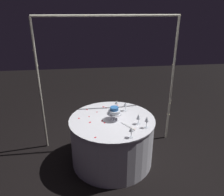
# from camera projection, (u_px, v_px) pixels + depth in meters

# --- Properties ---
(ground_plane) EXTENTS (12.00, 12.00, 0.00)m
(ground_plane) POSITION_uv_depth(u_px,v_px,m) (112.00, 159.00, 3.63)
(ground_plane) COLOR black
(decorative_arch) EXTENTS (2.33, 0.06, 2.26)m
(decorative_arch) POSITION_uv_depth(u_px,v_px,m) (108.00, 64.00, 3.54)
(decorative_arch) COLOR #B7B29E
(decorative_arch) RESTS_ON ground
(main_table) EXTENTS (1.33, 1.33, 0.77)m
(main_table) POSITION_uv_depth(u_px,v_px,m) (112.00, 140.00, 3.48)
(main_table) COLOR white
(main_table) RESTS_ON ground
(tiered_cake) EXTENTS (0.22, 0.22, 0.21)m
(tiered_cake) POSITION_uv_depth(u_px,v_px,m) (114.00, 111.00, 3.26)
(tiered_cake) COLOR silver
(tiered_cake) RESTS_ON main_table
(wine_glass_0) EXTENTS (0.06, 0.06, 0.16)m
(wine_glass_0) POSITION_uv_depth(u_px,v_px,m) (117.00, 103.00, 3.59)
(wine_glass_0) COLOR silver
(wine_glass_0) RESTS_ON main_table
(wine_glass_1) EXTENTS (0.07, 0.07, 0.15)m
(wine_glass_1) POSITION_uv_depth(u_px,v_px,m) (131.00, 130.00, 2.81)
(wine_glass_1) COLOR silver
(wine_glass_1) RESTS_ON main_table
(wine_glass_2) EXTENTS (0.06, 0.06, 0.17)m
(wine_glass_2) POSITION_uv_depth(u_px,v_px,m) (147.00, 120.00, 3.04)
(wine_glass_2) COLOR silver
(wine_glass_2) RESTS_ON main_table
(wine_glass_3) EXTENTS (0.06, 0.06, 0.16)m
(wine_glass_3) POSITION_uv_depth(u_px,v_px,m) (138.00, 117.00, 3.15)
(wine_glass_3) COLOR silver
(wine_glass_3) RESTS_ON main_table
(wine_glass_4) EXTENTS (0.06, 0.06, 0.15)m
(wine_glass_4) POSITION_uv_depth(u_px,v_px,m) (125.00, 105.00, 3.56)
(wine_glass_4) COLOR silver
(wine_glass_4) RESTS_ON main_table
(cake_knife) EXTENTS (0.18, 0.26, 0.01)m
(cake_knife) POSITION_uv_depth(u_px,v_px,m) (129.00, 127.00, 3.11)
(cake_knife) COLOR silver
(cake_knife) RESTS_ON main_table
(rose_petal_0) EXTENTS (0.04, 0.03, 0.00)m
(rose_petal_0) POSITION_uv_depth(u_px,v_px,m) (117.00, 105.00, 3.80)
(rose_petal_0) COLOR red
(rose_petal_0) RESTS_ON main_table
(rose_petal_1) EXTENTS (0.03, 0.03, 0.00)m
(rose_petal_1) POSITION_uv_depth(u_px,v_px,m) (89.00, 117.00, 3.40)
(rose_petal_1) COLOR red
(rose_petal_1) RESTS_ON main_table
(rose_petal_2) EXTENTS (0.04, 0.04, 0.00)m
(rose_petal_2) POSITION_uv_depth(u_px,v_px,m) (102.00, 121.00, 3.27)
(rose_petal_2) COLOR red
(rose_petal_2) RESTS_ON main_table
(rose_petal_3) EXTENTS (0.03, 0.03, 0.00)m
(rose_petal_3) POSITION_uv_depth(u_px,v_px,m) (117.00, 114.00, 3.48)
(rose_petal_3) COLOR red
(rose_petal_3) RESTS_ON main_table
(rose_petal_4) EXTENTS (0.03, 0.03, 0.00)m
(rose_petal_4) POSITION_uv_depth(u_px,v_px,m) (111.00, 113.00, 3.52)
(rose_petal_4) COLOR red
(rose_petal_4) RESTS_ON main_table
(rose_petal_5) EXTENTS (0.05, 0.04, 0.00)m
(rose_petal_5) POSITION_uv_depth(u_px,v_px,m) (103.00, 107.00, 3.73)
(rose_petal_5) COLOR red
(rose_petal_5) RESTS_ON main_table
(rose_petal_6) EXTENTS (0.03, 0.04, 0.00)m
(rose_petal_6) POSITION_uv_depth(u_px,v_px,m) (79.00, 118.00, 3.34)
(rose_petal_6) COLOR red
(rose_petal_6) RESTS_ON main_table
(rose_petal_7) EXTENTS (0.03, 0.04, 0.00)m
(rose_petal_7) POSITION_uv_depth(u_px,v_px,m) (104.00, 123.00, 3.22)
(rose_petal_7) COLOR red
(rose_petal_7) RESTS_ON main_table
(rose_petal_8) EXTENTS (0.04, 0.04, 0.00)m
(rose_petal_8) POSITION_uv_depth(u_px,v_px,m) (87.00, 110.00, 3.63)
(rose_petal_8) COLOR red
(rose_petal_8) RESTS_ON main_table
(rose_petal_9) EXTENTS (0.05, 0.05, 0.00)m
(rose_petal_9) POSITION_uv_depth(u_px,v_px,m) (90.00, 122.00, 3.23)
(rose_petal_9) COLOR red
(rose_petal_9) RESTS_ON main_table
(rose_petal_10) EXTENTS (0.03, 0.03, 0.00)m
(rose_petal_10) POSITION_uv_depth(u_px,v_px,m) (106.00, 108.00, 3.70)
(rose_petal_10) COLOR red
(rose_petal_10) RESTS_ON main_table
(rose_petal_11) EXTENTS (0.03, 0.03, 0.00)m
(rose_petal_11) POSITION_uv_depth(u_px,v_px,m) (135.00, 129.00, 3.05)
(rose_petal_11) COLOR red
(rose_petal_11) RESTS_ON main_table
(rose_petal_12) EXTENTS (0.04, 0.04, 0.00)m
(rose_petal_12) POSITION_uv_depth(u_px,v_px,m) (95.00, 137.00, 2.85)
(rose_petal_12) COLOR red
(rose_petal_12) RESTS_ON main_table
(rose_petal_13) EXTENTS (0.03, 0.03, 0.00)m
(rose_petal_13) POSITION_uv_depth(u_px,v_px,m) (97.00, 112.00, 3.55)
(rose_petal_13) COLOR red
(rose_petal_13) RESTS_ON main_table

